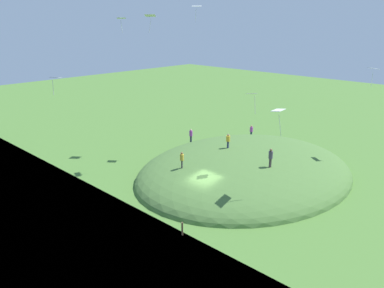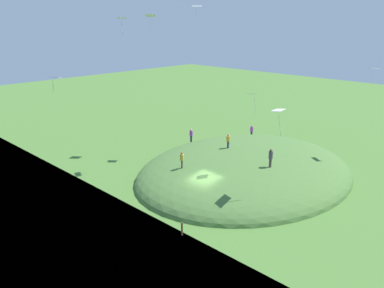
{
  "view_description": "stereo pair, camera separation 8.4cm",
  "coord_description": "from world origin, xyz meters",
  "px_view_note": "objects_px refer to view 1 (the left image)",
  "views": [
    {
      "loc": [
        -23.84,
        -21.57,
        15.68
      ],
      "look_at": [
        0.21,
        1.67,
        4.93
      ],
      "focal_mm": 36.34,
      "sensor_mm": 36.0,
      "label": 1
    },
    {
      "loc": [
        -23.78,
        -21.63,
        15.68
      ],
      "look_at": [
        0.21,
        1.67,
        4.93
      ],
      "focal_mm": 36.34,
      "sensor_mm": 36.0,
      "label": 2
    }
  ],
  "objects_px": {
    "person_with_child": "(182,158)",
    "kite_1": "(55,78)",
    "person_on_hilltop": "(271,155)",
    "person_walking_path": "(228,139)",
    "kite_7": "(121,19)",
    "kite_0": "(374,70)",
    "kite_5": "(197,7)",
    "person_near_shore": "(191,134)",
    "mooring_post": "(182,229)",
    "kite_3": "(150,16)",
    "kite_2": "(278,111)",
    "kite_4": "(252,95)",
    "person_watching_kites": "(251,130)"
  },
  "relations": [
    {
      "from": "person_with_child",
      "to": "kite_1",
      "type": "xyz_separation_m",
      "value": [
        -5.83,
        12.05,
        6.94
      ]
    },
    {
      "from": "person_on_hilltop",
      "to": "kite_1",
      "type": "xyz_separation_m",
      "value": [
        -11.17,
        18.44,
        6.47
      ]
    },
    {
      "from": "person_walking_path",
      "to": "person_on_hilltop",
      "type": "xyz_separation_m",
      "value": [
        -1.18,
        -6.04,
        -0.03
      ]
    },
    {
      "from": "person_with_child",
      "to": "kite_7",
      "type": "bearing_deg",
      "value": -131.34
    },
    {
      "from": "kite_0",
      "to": "kite_5",
      "type": "xyz_separation_m",
      "value": [
        -7.75,
        16.63,
        5.98
      ]
    },
    {
      "from": "person_near_shore",
      "to": "person_with_child",
      "type": "relative_size",
      "value": 1.06
    },
    {
      "from": "person_with_child",
      "to": "mooring_post",
      "type": "distance_m",
      "value": 9.05
    },
    {
      "from": "kite_0",
      "to": "kite_7",
      "type": "relative_size",
      "value": 1.14
    },
    {
      "from": "kite_3",
      "to": "mooring_post",
      "type": "distance_m",
      "value": 25.28
    },
    {
      "from": "person_near_shore",
      "to": "person_walking_path",
      "type": "bearing_deg",
      "value": 147.28
    },
    {
      "from": "person_walking_path",
      "to": "kite_0",
      "type": "bearing_deg",
      "value": -60.97
    },
    {
      "from": "kite_2",
      "to": "kite_7",
      "type": "xyz_separation_m",
      "value": [
        -0.61,
        19.23,
        6.97
      ]
    },
    {
      "from": "kite_0",
      "to": "kite_7",
      "type": "distance_m",
      "value": 26.08
    },
    {
      "from": "kite_4",
      "to": "kite_5",
      "type": "distance_m",
      "value": 14.17
    },
    {
      "from": "kite_1",
      "to": "kite_3",
      "type": "xyz_separation_m",
      "value": [
        11.11,
        -1.78,
        5.96
      ]
    },
    {
      "from": "kite_7",
      "to": "kite_4",
      "type": "bearing_deg",
      "value": -82.56
    },
    {
      "from": "person_watching_kites",
      "to": "kite_3",
      "type": "distance_m",
      "value": 19.55
    },
    {
      "from": "person_watching_kites",
      "to": "person_on_hilltop",
      "type": "height_order",
      "value": "person_on_hilltop"
    },
    {
      "from": "kite_0",
      "to": "kite_1",
      "type": "relative_size",
      "value": 1.03
    },
    {
      "from": "kite_3",
      "to": "kite_7",
      "type": "height_order",
      "value": "kite_3"
    },
    {
      "from": "person_watching_kites",
      "to": "kite_2",
      "type": "bearing_deg",
      "value": 124.56
    },
    {
      "from": "person_walking_path",
      "to": "kite_3",
      "type": "xyz_separation_m",
      "value": [
        -1.24,
        10.61,
        12.41
      ]
    },
    {
      "from": "kite_3",
      "to": "person_near_shore",
      "type": "bearing_deg",
      "value": -44.42
    },
    {
      "from": "person_near_shore",
      "to": "kite_3",
      "type": "distance_m",
      "value": 14.48
    },
    {
      "from": "person_near_shore",
      "to": "kite_0",
      "type": "relative_size",
      "value": 0.92
    },
    {
      "from": "person_on_hilltop",
      "to": "kite_5",
      "type": "xyz_separation_m",
      "value": [
        2.72,
        12.14,
        13.38
      ]
    },
    {
      "from": "kite_3",
      "to": "kite_0",
      "type": "bearing_deg",
      "value": -63.54
    },
    {
      "from": "person_on_hilltop",
      "to": "kite_2",
      "type": "xyz_separation_m",
      "value": [
        -3.36,
        -2.52,
        5.17
      ]
    },
    {
      "from": "kite_0",
      "to": "kite_2",
      "type": "bearing_deg",
      "value": 171.9
    },
    {
      "from": "mooring_post",
      "to": "kite_5",
      "type": "bearing_deg",
      "value": 40.18
    },
    {
      "from": "person_on_hilltop",
      "to": "kite_4",
      "type": "bearing_deg",
      "value": 162.84
    },
    {
      "from": "person_walking_path",
      "to": "kite_0",
      "type": "xyz_separation_m",
      "value": [
        9.29,
        -10.53,
        7.37
      ]
    },
    {
      "from": "kite_5",
      "to": "mooring_post",
      "type": "height_order",
      "value": "kite_5"
    },
    {
      "from": "kite_3",
      "to": "kite_5",
      "type": "distance_m",
      "value": 5.38
    },
    {
      "from": "person_walking_path",
      "to": "person_on_hilltop",
      "type": "distance_m",
      "value": 6.16
    },
    {
      "from": "person_on_hilltop",
      "to": "person_with_child",
      "type": "bearing_deg",
      "value": 142.15
    },
    {
      "from": "person_watching_kites",
      "to": "kite_3",
      "type": "relative_size",
      "value": 0.85
    },
    {
      "from": "kite_2",
      "to": "kite_1",
      "type": "bearing_deg",
      "value": 110.43
    },
    {
      "from": "person_walking_path",
      "to": "person_with_child",
      "type": "distance_m",
      "value": 6.54
    },
    {
      "from": "person_near_shore",
      "to": "person_watching_kites",
      "type": "xyz_separation_m",
      "value": [
        8.5,
        -2.98,
        -0.62
      ]
    },
    {
      "from": "kite_4",
      "to": "person_walking_path",
      "type": "bearing_deg",
      "value": 57.96
    },
    {
      "from": "person_near_shore",
      "to": "person_watching_kites",
      "type": "height_order",
      "value": "person_near_shore"
    },
    {
      "from": "person_on_hilltop",
      "to": "person_near_shore",
      "type": "bearing_deg",
      "value": 89.03
    },
    {
      "from": "person_on_hilltop",
      "to": "kite_0",
      "type": "xyz_separation_m",
      "value": [
        10.47,
        -4.49,
        7.39
      ]
    },
    {
      "from": "person_with_child",
      "to": "person_on_hilltop",
      "type": "height_order",
      "value": "person_on_hilltop"
    },
    {
      "from": "kite_4",
      "to": "person_with_child",
      "type": "bearing_deg",
      "value": 122.71
    },
    {
      "from": "person_near_shore",
      "to": "person_on_hilltop",
      "type": "bearing_deg",
      "value": 149.08
    },
    {
      "from": "kite_3",
      "to": "kite_7",
      "type": "distance_m",
      "value": 3.92
    },
    {
      "from": "kite_5",
      "to": "kite_7",
      "type": "xyz_separation_m",
      "value": [
        -6.68,
        4.57,
        -1.23
      ]
    },
    {
      "from": "person_walking_path",
      "to": "kite_7",
      "type": "height_order",
      "value": "kite_7"
    }
  ]
}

